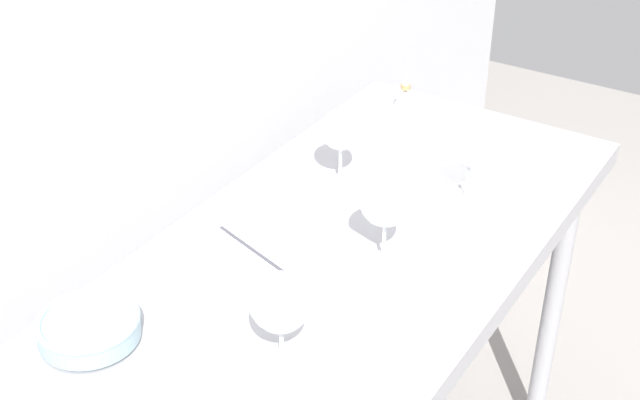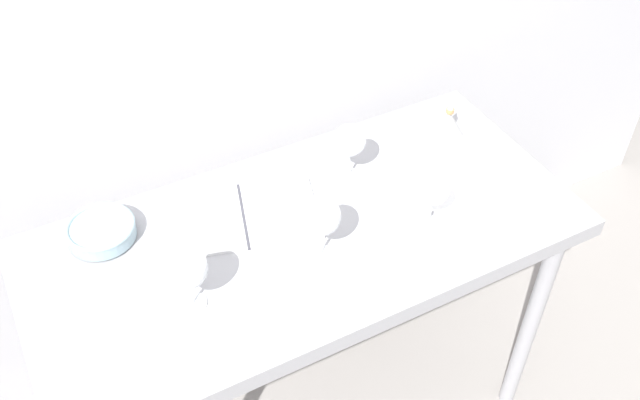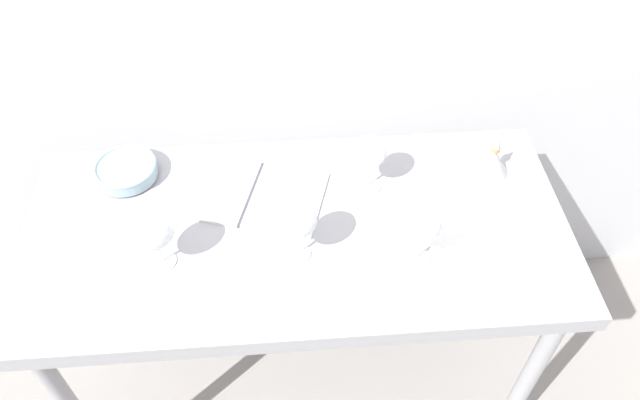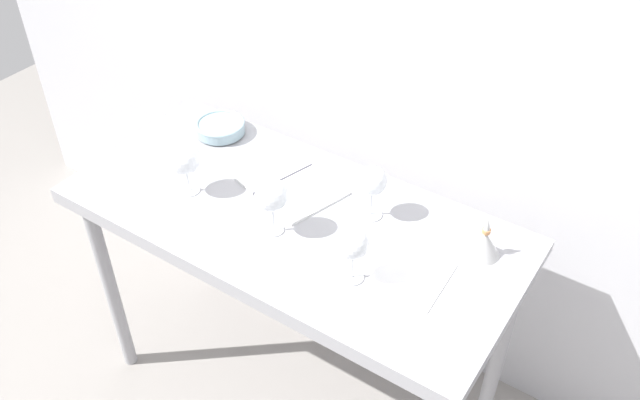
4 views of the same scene
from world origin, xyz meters
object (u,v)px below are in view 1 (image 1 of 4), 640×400
wine_glass_far_right (341,132)px  open_notebook (257,255)px  tasting_bowl (89,327)px  tasting_sheet_upper (453,160)px  wine_glass_near_left (280,304)px  decanter_funnel (405,103)px  wine_glass_near_center (386,203)px  wine_glass_near_right (470,148)px

wine_glass_far_right → open_notebook: (-0.32, -0.01, -0.12)m
tasting_bowl → tasting_sheet_upper: bearing=-15.7°
wine_glass_near_left → open_notebook: 0.32m
tasting_bowl → open_notebook: bearing=-15.6°
open_notebook → decanter_funnel: 0.66m
wine_glass_near_center → tasting_bowl: wine_glass_near_center is taller
open_notebook → wine_glass_far_right: bearing=18.1°
tasting_bowl → wine_glass_near_center: bearing=-33.5°
tasting_sheet_upper → open_notebook: bearing=161.6°
wine_glass_near_left → wine_glass_far_right: bearing=22.1°
wine_glass_near_right → tasting_sheet_upper: (0.13, 0.09, -0.12)m
wine_glass_near_left → tasting_sheet_upper: (0.75, 0.05, -0.12)m
wine_glass_near_right → tasting_sheet_upper: 0.20m
wine_glass_near_center → tasting_bowl: 0.56m
wine_glass_near_right → wine_glass_near_center: bearing=173.0°
wine_glass_near_right → open_notebook: wine_glass_near_right is taller
wine_glass_far_right → open_notebook: 0.34m
tasting_bowl → wine_glass_far_right: bearing=-7.4°
wine_glass_far_right → open_notebook: bearing=-178.2°
tasting_bowl → decanter_funnel: (1.00, -0.06, 0.01)m
wine_glass_near_center → open_notebook: size_ratio=0.42×
wine_glass_near_left → open_notebook: size_ratio=0.40×
tasting_sheet_upper → decanter_funnel: decanter_funnel is taller
wine_glass_near_right → tasting_sheet_upper: size_ratio=0.80×
wine_glass_far_right → decanter_funnel: (0.35, 0.03, -0.08)m
decanter_funnel → wine_glass_near_right: bearing=-132.2°
wine_glass_far_right → decanter_funnel: bearing=4.9°
wine_glass_far_right → open_notebook: wine_glass_far_right is taller
wine_glass_far_right → wine_glass_near_left: size_ratio=1.00×
wine_glass_far_right → wine_glass_near_left: 0.57m
wine_glass_near_right → open_notebook: size_ratio=0.38×
wine_glass_far_right → wine_glass_near_center: bearing=-132.4°
wine_glass_near_center → wine_glass_near_left: wine_glass_near_center is taller
wine_glass_near_center → tasting_bowl: size_ratio=1.05×
wine_glass_near_center → wine_glass_near_right: bearing=-7.0°
wine_glass_far_right → wine_glass_near_left: (-0.53, -0.22, -0.00)m
wine_glass_near_right → decanter_funnel: bearing=47.8°
wine_glass_near_right → wine_glass_far_right: wine_glass_far_right is taller
open_notebook → tasting_bowl: size_ratio=2.50×
wine_glass_near_center → wine_glass_near_right: wine_glass_near_center is taller
wine_glass_near_center → wine_glass_near_left: (-0.33, 0.00, -0.01)m
wine_glass_near_center → decanter_funnel: bearing=24.4°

